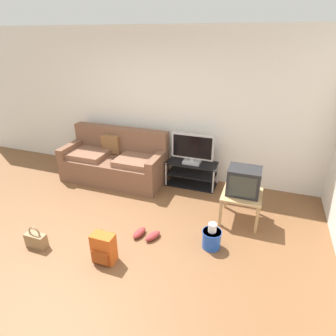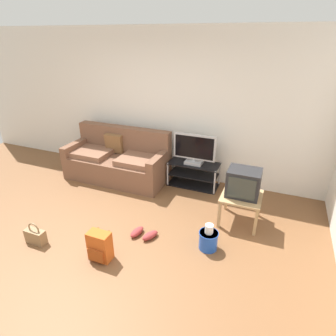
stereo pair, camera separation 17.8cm
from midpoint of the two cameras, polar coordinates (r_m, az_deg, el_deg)
The scene contains 11 objects.
ground_plane at distance 4.01m, azimuth -14.17°, elevation -14.94°, with size 9.00×9.80×0.02m, color brown.
wall_back at distance 5.35m, azimuth -0.22°, elevation 12.59°, with size 9.00×0.10×2.70m, color silver.
couch at distance 5.47m, azimuth -9.17°, elevation 1.47°, with size 1.92×0.85×0.95m.
tv_stand at distance 5.18m, azimuth 6.19°, elevation -1.28°, with size 0.91×0.41×0.45m.
flat_tv at distance 4.96m, azimuth 6.38°, elevation 3.72°, with size 0.75×0.22×0.54m.
side_table at distance 4.25m, azimuth 15.82°, elevation -6.10°, with size 0.56×0.56×0.45m.
crt_tv at distance 4.14m, azimuth 16.27°, elevation -2.90°, with size 0.46×0.37×0.40m.
backpack at distance 3.65m, azimuth -12.26°, elevation -15.28°, with size 0.28×0.24×0.39m.
handbag at distance 4.20m, azimuth -24.17°, elevation -12.47°, with size 0.28×0.12×0.32m.
cleaning_bucket at distance 3.80m, azimuth 9.56°, elevation -14.00°, with size 0.25×0.25×0.37m.
sneakers_pair at distance 4.00m, azimuth -3.69°, elevation -13.15°, with size 0.39×0.28×0.09m.
Camera 2 is at (2.08, -2.34, 2.54)m, focal length 30.06 mm.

